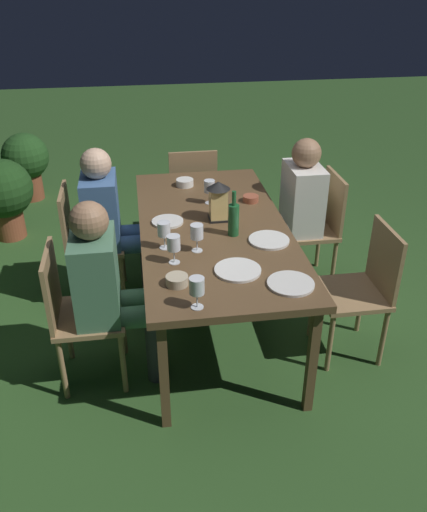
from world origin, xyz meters
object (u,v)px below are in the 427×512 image
Objects in this scene: chair_side_left_b at (317,223)px; wine_glass_b at (164,230)px; chair_head_far at (192,190)px; chair_side_right_b at (85,239)px; dining_table at (214,233)px; wine_glass_a at (197,233)px; wine_glass_c at (209,187)px; plate_b at (291,284)px; person_in_blue at (111,218)px; potted_plant_by_hedge at (3,193)px; person_in_green at (109,285)px; bowl_olives at (251,198)px; chair_side_left_a at (363,286)px; plate_c at (238,270)px; plate_d at (269,240)px; lantern_centerpiece at (218,199)px; potted_plant_corner at (26,161)px; bowl_salad at (177,280)px; plate_a at (168,222)px; green_bottle_on_table at (234,219)px; wine_glass_e at (197,287)px; person_in_cream at (294,207)px; chair_side_right_a at (77,310)px; wine_glass_d at (174,244)px; bowl_bread at (185,182)px.

wine_glass_b is (-0.70, 1.19, 0.38)m from chair_side_left_b.
chair_side_right_b is at bearing 132.55° from chair_head_far.
wine_glass_a is at bearing 155.31° from dining_table.
plate_b is at bearing -166.41° from wine_glass_c.
potted_plant_by_hedge is at bearing 41.22° from person_in_blue.
bowl_olives is (0.79, -0.98, 0.13)m from person_in_green.
chair_side_left_b is at bearing 0.00° from chair_side_left_a.
plate_b is at bearing -108.12° from person_in_green.
chair_side_left_a is 1.54m from person_in_green.
wine_glass_c is at bearing 1.28° from plate_c.
lantern_centerpiece is at bearing 36.23° from plate_d.
bowl_olives is 2.85m from potted_plant_corner.
bowl_salad reaches higher than dining_table.
chair_head_far is 1.95m from bowl_salad.
chair_head_far is 4.23× the size of plate_a.
green_bottle_on_table is at bearing 59.14° from plate_d.
wine_glass_b is 0.65m from wine_glass_e.
wine_glass_a reaches higher than dining_table.
person_in_cream is at bearing -46.89° from wine_glass_a.
bowl_salad is at bearing 133.82° from chair_side_left_b.
plate_d is (-1.50, -0.30, 0.27)m from chair_head_far.
chair_side_left_b is 5.15× the size of wine_glass_c.
chair_side_right_a is 5.15× the size of wine_glass_e.
person_in_green reaches higher than chair_side_right_a.
dining_table is 0.82m from plate_b.
chair_side_right_b is at bearing 58.69° from green_bottle_on_table.
chair_side_right_a is 1.26m from wine_glass_c.
bowl_olives is (0.26, -0.27, -0.12)m from lantern_centerpiece.
plate_d is 0.34× the size of potted_plant_by_hedge.
dining_table is 0.55m from wine_glass_d.
person_in_cream is 1.03m from plate_a.
plate_d is (0.05, -0.45, -0.11)m from wine_glass_a.
bowl_bread is (0.71, 0.11, 0.08)m from dining_table.
person_in_cream is 1.60m from person_in_green.
plate_d is at bearing -145.15° from potted_plant_corner.
potted_plant_by_hedge is at bearing 45.75° from green_bottle_on_table.
person_in_cream reaches higher than chair_head_far.
dining_table is 0.73m from bowl_salad.
chair_side_right_a is at bearing 100.21° from wine_glass_a.
plate_c is at bearing -113.65° from wine_glass_d.
person_in_cream is at bearing -55.04° from wine_glass_b.
chair_head_far and chair_side_right_a have the same top height.
wine_glass_e is (-0.45, -0.65, 0.38)m from chair_side_right_a.
bowl_olives is at bearing -23.71° from green_bottle_on_table.
plate_a is 0.76m from bowl_salad.
bowl_bread is 0.18× the size of potted_plant_by_hedge.
chair_side_left_b is 0.92m from wine_glass_c.
plate_b is (-0.76, -0.30, 0.06)m from dining_table.
chair_side_left_a reaches higher than plate_a.
chair_side_left_a is at bearing -99.12° from wine_glass_b.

